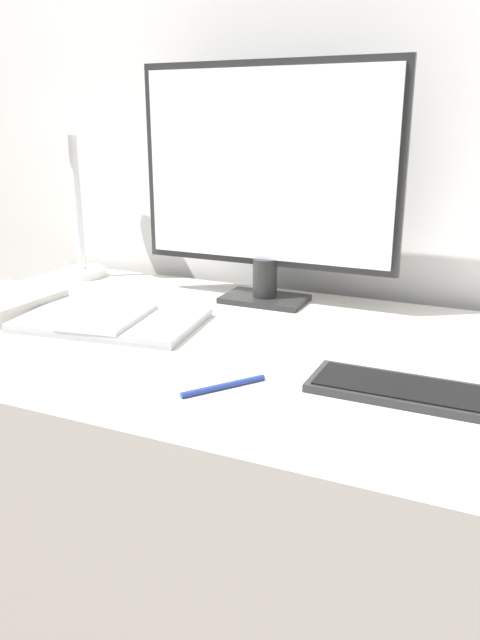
% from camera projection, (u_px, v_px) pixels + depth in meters
% --- Properties ---
extents(wall_back, '(3.60, 0.05, 2.40)m').
position_uv_depth(wall_back, '(332.00, 69.00, 1.31)').
color(wall_back, silver).
rests_on(wall_back, ground_plane).
extents(desk, '(1.35, 0.73, 0.73)m').
position_uv_depth(desk, '(249.00, 521.00, 1.19)').
color(desk, beige).
rests_on(desk, ground_plane).
extents(monitor, '(0.55, 0.11, 0.48)m').
position_uv_depth(monitor, '(267.00, 177.00, 1.25)').
color(monitor, '#262626').
rests_on(monitor, desk).
extents(keyboard, '(0.29, 0.11, 0.01)m').
position_uv_depth(keyboard, '(414.00, 392.00, 0.87)').
color(keyboard, '#282828').
rests_on(keyboard, desk).
extents(laptop, '(0.36, 0.25, 0.02)m').
position_uv_depth(laptop, '(112.00, 320.00, 1.18)').
color(laptop, '#A3A3A8').
rests_on(laptop, desk).
extents(ereader, '(0.15, 0.20, 0.01)m').
position_uv_depth(ereader, '(108.00, 316.00, 1.16)').
color(ereader, white).
rests_on(ereader, laptop).
extents(desk_lamp, '(0.11, 0.11, 0.40)m').
position_uv_depth(desk_lamp, '(74.00, 161.00, 1.46)').
color(desk_lamp, white).
rests_on(desk_lamp, desk).
extents(pen, '(0.09, 0.11, 0.01)m').
position_uv_depth(pen, '(224.00, 386.00, 0.90)').
color(pen, navy).
rests_on(pen, desk).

